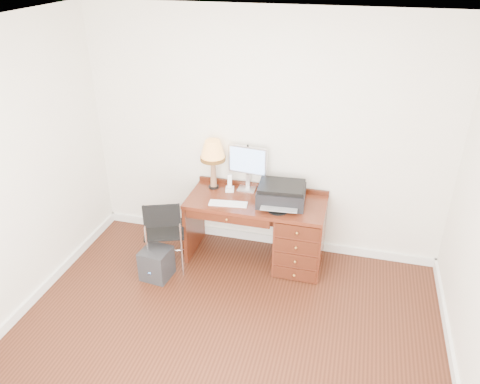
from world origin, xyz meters
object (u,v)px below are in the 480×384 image
(desk, at_px, (284,230))
(leg_lamp, at_px, (213,153))
(monitor, at_px, (247,163))
(equipment_box, at_px, (157,263))
(printer, at_px, (281,194))
(phone, at_px, (230,186))
(chair, at_px, (161,228))

(desk, relative_size, leg_lamp, 2.61)
(monitor, relative_size, leg_lamp, 0.89)
(desk, distance_m, equipment_box, 1.43)
(monitor, xyz_separation_m, printer, (0.43, -0.24, -0.21))
(desk, xyz_separation_m, monitor, (-0.49, 0.24, 0.66))
(printer, xyz_separation_m, phone, (-0.61, 0.13, -0.05))
(phone, bearing_deg, desk, -23.46)
(monitor, height_order, phone, monitor)
(phone, distance_m, equipment_box, 1.16)
(desk, xyz_separation_m, chair, (-1.25, -0.47, 0.13))
(printer, height_order, equipment_box, printer)
(phone, relative_size, equipment_box, 0.57)
(chair, bearing_deg, desk, -0.57)
(equipment_box, bearing_deg, chair, 87.04)
(leg_lamp, height_order, phone, leg_lamp)
(leg_lamp, bearing_deg, printer, -11.31)
(desk, relative_size, phone, 7.65)
(phone, height_order, equipment_box, phone)
(phone, bearing_deg, leg_lamp, 159.11)
(monitor, height_order, equipment_box, monitor)
(desk, height_order, equipment_box, desk)
(monitor, bearing_deg, chair, -130.25)
(desk, bearing_deg, leg_lamp, 169.06)
(leg_lamp, xyz_separation_m, phone, (0.20, -0.03, -0.36))
(leg_lamp, bearing_deg, phone, -8.96)
(leg_lamp, bearing_deg, equipment_box, -117.78)
(chair, bearing_deg, monitor, 21.84)
(equipment_box, bearing_deg, printer, 33.38)
(phone, distance_m, chair, 0.88)
(monitor, xyz_separation_m, chair, (-0.76, -0.71, -0.53))
(monitor, distance_m, printer, 0.54)
(monitor, relative_size, printer, 0.97)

